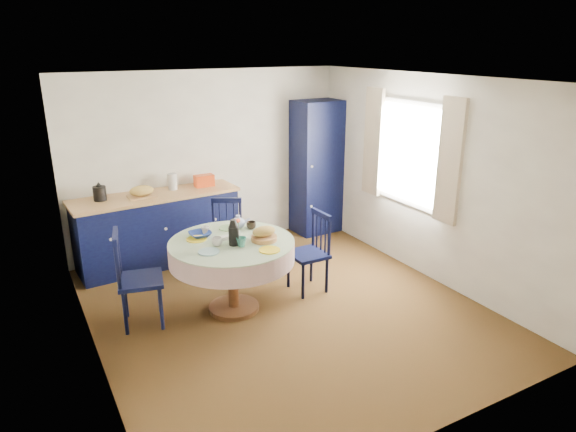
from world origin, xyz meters
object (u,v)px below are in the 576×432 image
mug_a (217,242)px  mug_d (206,230)px  dining_table (233,252)px  cobalt_bowl (200,235)px  kitchen_counter (158,228)px  chair_far (226,237)px  pantry_cabinet (317,168)px  mug_c (251,225)px  mug_b (241,242)px  chair_right (311,252)px  chair_left (136,278)px

mug_a → mug_d: 0.39m
dining_table → mug_a: bearing=-166.7°
dining_table → cobalt_bowl: dining_table is taller
kitchen_counter → chair_far: kitchen_counter is taller
pantry_cabinet → dining_table: 2.80m
pantry_cabinet → kitchen_counter: bearing=178.2°
dining_table → cobalt_bowl: 0.41m
kitchen_counter → mug_c: size_ratio=19.95×
chair_far → mug_d: size_ratio=10.15×
mug_b → cobalt_bowl: mug_b is taller
kitchen_counter → mug_a: bearing=-88.2°
mug_b → cobalt_bowl: (-0.28, 0.47, -0.02)m
mug_a → cobalt_bowl: bearing=101.8°
mug_a → mug_d: size_ratio=1.22×
mug_d → mug_b: bearing=-69.8°
pantry_cabinet → mug_d: (-2.34, -1.40, -0.15)m
mug_d → dining_table: bearing=-63.5°
mug_d → chair_right: bearing=-15.4°
chair_left → mug_b: chair_left is taller
chair_left → chair_far: size_ratio=1.09×
mug_a → dining_table: bearing=13.3°
chair_left → mug_b: bearing=-98.5°
mug_c → mug_d: (-0.51, 0.10, 0.00)m
dining_table → chair_far: 1.03m
kitchen_counter → cobalt_bowl: 1.47m
kitchen_counter → mug_a: kitchen_counter is taller
dining_table → mug_b: 0.26m
cobalt_bowl → pantry_cabinet: bearing=31.1°
chair_far → chair_right: size_ratio=1.00×
kitchen_counter → chair_left: bearing=-117.0°
pantry_cabinet → cobalt_bowl: 2.83m
chair_left → dining_table: bearing=-89.1°
mug_d → chair_far: bearing=51.5°
chair_far → mug_d: chair_far is taller
chair_far → mug_b: size_ratio=8.83×
chair_left → chair_right: 2.01m
mug_a → cobalt_bowl: 0.33m
mug_c → cobalt_bowl: 0.60m
chair_far → mug_c: 0.80m
chair_left → chair_far: 1.52m
dining_table → mug_d: dining_table is taller
chair_left → mug_d: size_ratio=11.02×
pantry_cabinet → dining_table: (-2.16, -1.74, -0.32)m
chair_left → mug_a: size_ratio=9.04×
pantry_cabinet → cobalt_bowl: (-2.42, -1.46, -0.17)m
kitchen_counter → chair_far: 1.00m
dining_table → chair_right: 1.02m
chair_far → mug_c: bearing=-58.9°
dining_table → mug_b: (0.02, -0.19, 0.18)m
chair_far → dining_table: bearing=-79.2°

